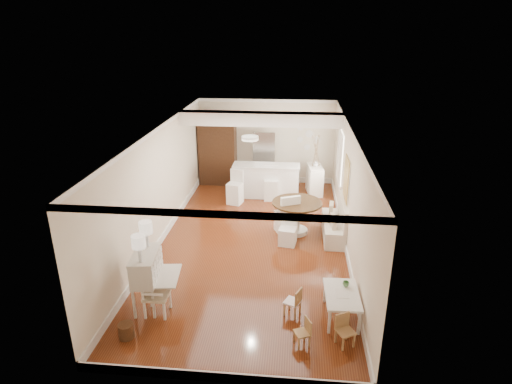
% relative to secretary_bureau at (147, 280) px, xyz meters
% --- Properties ---
extents(room, '(9.00, 9.04, 2.82)m').
position_rel_secretary_bureau_xyz_m(room, '(1.74, 3.06, 1.42)').
color(room, maroon).
rests_on(room, ground).
extents(secretary_bureau, '(0.97, 0.98, 1.11)m').
position_rel_secretary_bureau_xyz_m(secretary_bureau, '(0.00, 0.00, 0.00)').
color(secretary_bureau, silver).
rests_on(secretary_bureau, ground).
extents(gustavian_armchair, '(0.47, 0.47, 0.81)m').
position_rel_secretary_bureau_xyz_m(gustavian_armchair, '(0.24, -0.23, -0.15)').
color(gustavian_armchair, white).
rests_on(gustavian_armchair, ground).
extents(wicker_basket, '(0.35, 0.35, 0.26)m').
position_rel_secretary_bureau_xyz_m(wicker_basket, '(-0.09, -0.93, -0.42)').
color(wicker_basket, '#4E2D18').
rests_on(wicker_basket, ground).
extents(kids_table, '(0.64, 1.03, 0.51)m').
position_rel_secretary_bureau_xyz_m(kids_table, '(3.60, -0.02, -0.30)').
color(kids_table, silver).
rests_on(kids_table, ground).
extents(kids_chair_a, '(0.32, 0.32, 0.50)m').
position_rel_secretary_bureau_xyz_m(kids_chair_a, '(2.89, -0.82, -0.31)').
color(kids_chair_a, '#A87F4C').
rests_on(kids_chair_a, ground).
extents(kids_chair_b, '(0.36, 0.36, 0.56)m').
position_rel_secretary_bureau_xyz_m(kids_chair_b, '(2.72, -0.02, -0.27)').
color(kids_chair_b, '#B18350').
rests_on(kids_chair_b, ground).
extents(kids_chair_c, '(0.37, 0.37, 0.56)m').
position_rel_secretary_bureau_xyz_m(kids_chair_c, '(3.60, -0.76, -0.27)').
color(kids_chair_c, '#AB7E4D').
rests_on(kids_chair_c, ground).
extents(banquette, '(0.52, 1.60, 0.98)m').
position_rel_secretary_bureau_xyz_m(banquette, '(3.69, 3.24, -0.07)').
color(banquette, silver).
rests_on(banquette, ground).
extents(dining_table, '(1.37, 1.37, 0.86)m').
position_rel_secretary_bureau_xyz_m(dining_table, '(2.76, 3.35, -0.13)').
color(dining_table, '#422A15').
rests_on(dining_table, ground).
extents(slip_chair_near, '(0.46, 0.47, 0.85)m').
position_rel_secretary_bureau_xyz_m(slip_chair_near, '(2.56, 2.72, -0.13)').
color(slip_chair_near, white).
rests_on(slip_chair_near, ground).
extents(slip_chair_far, '(0.67, 0.69, 1.07)m').
position_rel_secretary_bureau_xyz_m(slip_chair_far, '(2.51, 3.37, -0.02)').
color(slip_chair_far, white).
rests_on(slip_chair_far, ground).
extents(breakfast_counter, '(2.05, 0.65, 1.03)m').
position_rel_secretary_bureau_xyz_m(breakfast_counter, '(1.80, 5.84, -0.04)').
color(breakfast_counter, white).
rests_on(breakfast_counter, ground).
extents(bar_stool_left, '(0.50, 0.50, 1.01)m').
position_rel_secretary_bureau_xyz_m(bar_stool_left, '(0.91, 5.17, -0.05)').
color(bar_stool_left, white).
rests_on(bar_stool_left, ground).
extents(bar_stool_right, '(0.44, 0.44, 1.03)m').
position_rel_secretary_bureau_xyz_m(bar_stool_right, '(1.97, 5.58, -0.04)').
color(bar_stool_right, white).
rests_on(bar_stool_right, ground).
extents(pantry_cabinet, '(1.20, 0.60, 2.30)m').
position_rel_secretary_bureau_xyz_m(pantry_cabinet, '(0.10, 6.92, 0.59)').
color(pantry_cabinet, '#381E11').
rests_on(pantry_cabinet, ground).
extents(fridge, '(0.75, 0.65, 1.80)m').
position_rel_secretary_bureau_xyz_m(fridge, '(2.00, 6.89, 0.34)').
color(fridge, silver).
rests_on(fridge, ground).
extents(sideboard, '(0.53, 0.98, 0.89)m').
position_rel_secretary_bureau_xyz_m(sideboard, '(3.31, 6.27, -0.11)').
color(sideboard, white).
rests_on(sideboard, ground).
extents(pencil_cup, '(0.16, 0.16, 0.09)m').
position_rel_secretary_bureau_xyz_m(pencil_cup, '(3.69, 0.22, -0.01)').
color(pencil_cup, '#558A51').
rests_on(pencil_cup, kids_table).
extents(branch_vase, '(0.18, 0.18, 0.18)m').
position_rel_secretary_bureau_xyz_m(branch_vase, '(3.32, 6.28, 0.42)').
color(branch_vase, silver).
rests_on(branch_vase, sideboard).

